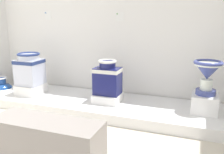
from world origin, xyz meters
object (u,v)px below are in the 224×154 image
at_px(antique_toilet_tall_cobalt, 30,68).
at_px(antique_toilet_squat_floral, 207,72).
at_px(plinth_block_slender_white, 108,98).
at_px(antique_toilet_slender_white, 108,77).
at_px(info_placard_first, 48,15).
at_px(plinth_block_tall_cobalt, 31,89).
at_px(plinth_block_squat_floral, 205,103).
at_px(info_placard_second, 120,16).
at_px(decorative_vase_companion, 2,88).
at_px(museum_bench, 47,141).

bearing_deg(antique_toilet_tall_cobalt, antique_toilet_squat_floral, 2.84).
distance_m(plinth_block_slender_white, antique_toilet_slender_white, 0.29).
bearing_deg(info_placard_first, plinth_block_slender_white, -21.71).
xyz_separation_m(plinth_block_tall_cobalt, info_placard_first, (0.00, 0.55, 1.10)).
bearing_deg(plinth_block_tall_cobalt, antique_toilet_tall_cobalt, 0.00).
bearing_deg(plinth_block_squat_floral, info_placard_second, 161.28).
height_order(plinth_block_slender_white, info_placard_second, info_placard_second).
height_order(decorative_vase_companion, museum_bench, museum_bench).
relative_size(plinth_block_tall_cobalt, info_placard_second, 2.89).
bearing_deg(plinth_block_squat_floral, antique_toilet_tall_cobalt, -177.16).
height_order(plinth_block_tall_cobalt, plinth_block_squat_floral, plinth_block_squat_floral).
height_order(plinth_block_slender_white, plinth_block_squat_floral, plinth_block_squat_floral).
relative_size(antique_toilet_squat_floral, museum_bench, 0.40).
height_order(info_placard_first, info_placard_second, info_placard_first).
xyz_separation_m(plinth_block_slender_white, info_placard_first, (-1.24, 0.49, 1.12)).
distance_m(antique_toilet_tall_cobalt, antique_toilet_slender_white, 1.24).
distance_m(plinth_block_slender_white, info_placard_first, 1.74).
bearing_deg(plinth_block_squat_floral, plinth_block_tall_cobalt, -177.16).
bearing_deg(antique_toilet_squat_floral, plinth_block_tall_cobalt, -177.16).
relative_size(plinth_block_slender_white, antique_toilet_squat_floral, 0.84).
distance_m(antique_toilet_squat_floral, museum_bench, 1.99).
relative_size(plinth_block_squat_floral, decorative_vase_companion, 1.10).
distance_m(plinth_block_slender_white, antique_toilet_squat_floral, 1.35).
distance_m(decorative_vase_companion, museum_bench, 2.30).
relative_size(plinth_block_tall_cobalt, plinth_block_squat_floral, 1.09).
height_order(plinth_block_slender_white, decorative_vase_companion, decorative_vase_companion).
xyz_separation_m(antique_toilet_squat_floral, decorative_vase_companion, (-3.17, -0.03, -0.51)).
bearing_deg(info_placard_second, info_placard_first, 180.00).
bearing_deg(plinth_block_tall_cobalt, antique_toilet_slender_white, 2.77).
xyz_separation_m(antique_toilet_slender_white, info_placard_second, (0.00, 0.49, 0.81)).
bearing_deg(decorative_vase_companion, info_placard_second, 13.56).
distance_m(antique_toilet_tall_cobalt, plinth_block_slender_white, 1.29).
bearing_deg(antique_toilet_tall_cobalt, plinth_block_slender_white, 2.77).
relative_size(plinth_block_tall_cobalt, antique_toilet_slender_white, 0.82).
distance_m(antique_toilet_tall_cobalt, info_placard_second, 1.56).
relative_size(decorative_vase_companion, museum_bench, 0.31).
height_order(antique_toilet_slender_white, museum_bench, antique_toilet_slender_white).
bearing_deg(info_placard_second, plinth_block_squat_floral, -18.72).
xyz_separation_m(antique_toilet_tall_cobalt, antique_toilet_slender_white, (1.24, 0.06, -0.05)).
distance_m(plinth_block_tall_cobalt, plinth_block_squat_floral, 2.51).
bearing_deg(info_placard_first, plinth_block_squat_floral, -9.70).
distance_m(info_placard_first, info_placard_second, 1.24).
height_order(plinth_block_squat_floral, antique_toilet_squat_floral, antique_toilet_squat_floral).
bearing_deg(plinth_block_squat_floral, decorative_vase_companion, -179.43).
xyz_separation_m(antique_toilet_squat_floral, info_placard_second, (-1.26, 0.43, 0.65)).
distance_m(antique_toilet_slender_white, decorative_vase_companion, 1.93).
relative_size(antique_toilet_tall_cobalt, museum_bench, 0.46).
distance_m(plinth_block_tall_cobalt, antique_toilet_tall_cobalt, 0.33).
relative_size(plinth_block_slender_white, info_placard_first, 2.53).
bearing_deg(antique_toilet_slender_white, info_placard_first, 158.29).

